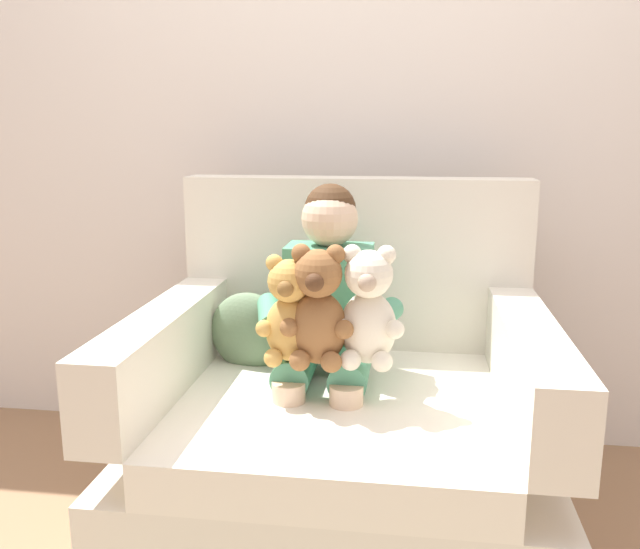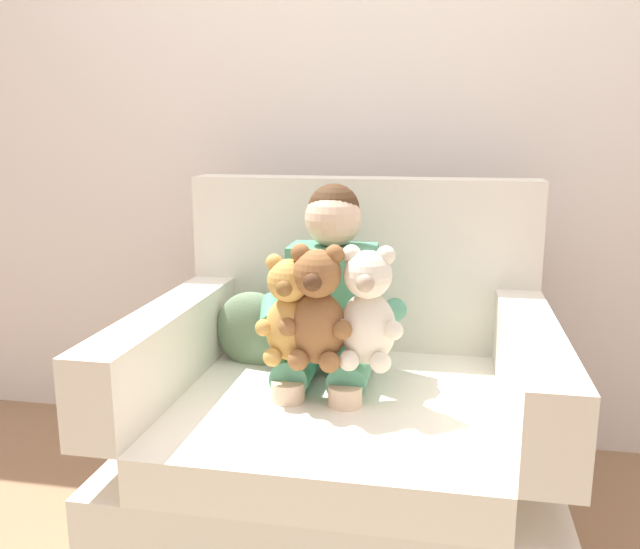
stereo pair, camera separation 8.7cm
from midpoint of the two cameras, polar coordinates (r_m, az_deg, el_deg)
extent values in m
plane|color=#936D4C|center=(2.17, 3.07, -21.25)|extent=(8.00, 8.00, 0.00)
cube|color=silver|center=(2.57, 5.82, 14.54)|extent=(6.00, 0.10, 2.60)
cube|color=silver|center=(2.08, 3.13, -17.31)|extent=(1.16, 1.01, 0.34)
cube|color=white|center=(1.91, 2.92, -12.31)|extent=(0.88, 0.87, 0.12)
cube|color=silver|center=(2.28, 4.78, 1.01)|extent=(1.16, 0.14, 0.58)
cube|color=silver|center=(1.97, -11.95, -6.23)|extent=(0.14, 0.87, 0.23)
cube|color=silver|center=(1.85, 19.00, -7.93)|extent=(0.14, 0.87, 0.23)
cube|color=#4C9370|center=(2.03, 2.32, -2.22)|extent=(0.26, 0.16, 0.34)
sphere|color=beige|center=(1.99, 2.39, 4.80)|extent=(0.17, 0.17, 0.17)
sphere|color=#472D19|center=(1.99, 2.44, 5.56)|extent=(0.16, 0.16, 0.16)
cylinder|color=#4C9370|center=(1.98, -0.60, -7.82)|extent=(0.11, 0.26, 0.11)
cylinder|color=beige|center=(1.92, -1.38, -13.35)|extent=(0.09, 0.09, 0.30)
cylinder|color=#4C9370|center=(1.95, 4.05, -8.11)|extent=(0.11, 0.26, 0.11)
cylinder|color=beige|center=(1.89, 3.49, -13.72)|extent=(0.09, 0.09, 0.30)
cylinder|color=#4C9370|center=(1.96, -2.86, -3.43)|extent=(0.13, 0.27, 0.07)
cylinder|color=#4C9370|center=(1.91, 6.55, -3.90)|extent=(0.13, 0.27, 0.07)
ellipsoid|color=silver|center=(1.81, 5.48, -4.62)|extent=(0.15, 0.13, 0.20)
sphere|color=silver|center=(1.76, 5.54, -0.01)|extent=(0.13, 0.13, 0.13)
sphere|color=tan|center=(1.70, 5.35, -0.74)|extent=(0.05, 0.05, 0.05)
sphere|color=silver|center=(1.76, 4.13, 1.74)|extent=(0.05, 0.05, 0.05)
sphere|color=silver|center=(1.78, 3.03, -4.56)|extent=(0.05, 0.05, 0.05)
sphere|color=silver|center=(1.78, 3.90, -7.37)|extent=(0.06, 0.06, 0.06)
sphere|color=silver|center=(1.75, 7.07, 1.63)|extent=(0.05, 0.05, 0.05)
sphere|color=silver|center=(1.77, 7.72, -4.78)|extent=(0.05, 0.05, 0.05)
sphere|color=silver|center=(1.78, 6.62, -7.51)|extent=(0.06, 0.06, 0.06)
ellipsoid|color=gold|center=(1.83, -1.20, -4.66)|extent=(0.14, 0.12, 0.18)
sphere|color=gold|center=(1.79, -1.30, -0.53)|extent=(0.12, 0.12, 0.12)
sphere|color=brown|center=(1.74, -1.66, -1.20)|extent=(0.04, 0.04, 0.04)
sphere|color=gold|center=(1.79, -2.55, 1.03)|extent=(0.05, 0.05, 0.05)
sphere|color=gold|center=(1.81, -3.48, -4.58)|extent=(0.05, 0.05, 0.05)
sphere|color=gold|center=(1.81, -2.73, -7.10)|extent=(0.05, 0.05, 0.05)
sphere|color=gold|center=(1.77, 0.04, 0.93)|extent=(0.05, 0.05, 0.05)
sphere|color=gold|center=(1.78, 0.64, -4.82)|extent=(0.05, 0.05, 0.05)
sphere|color=gold|center=(1.80, -0.34, -7.26)|extent=(0.05, 0.05, 0.05)
ellipsoid|color=brown|center=(1.80, 1.20, -4.59)|extent=(0.15, 0.13, 0.20)
sphere|color=brown|center=(1.75, 1.15, 0.07)|extent=(0.13, 0.13, 0.13)
sphere|color=#4C2D19|center=(1.70, 0.82, -0.67)|extent=(0.05, 0.05, 0.05)
sphere|color=brown|center=(1.76, -0.27, 1.84)|extent=(0.05, 0.05, 0.05)
sphere|color=brown|center=(1.78, -1.34, -4.51)|extent=(0.05, 0.05, 0.05)
sphere|color=brown|center=(1.78, -0.48, -7.36)|extent=(0.06, 0.06, 0.06)
sphere|color=brown|center=(1.74, 2.68, 1.73)|extent=(0.05, 0.05, 0.05)
sphere|color=brown|center=(1.75, 3.35, -4.77)|extent=(0.05, 0.05, 0.05)
sphere|color=brown|center=(1.77, 2.23, -7.53)|extent=(0.06, 0.06, 0.06)
ellipsoid|color=slate|center=(2.16, -4.55, -4.87)|extent=(0.27, 0.15, 0.26)
camera|label=1|loc=(0.04, -88.62, 0.30)|focal=37.37mm
camera|label=2|loc=(0.04, 91.38, -0.30)|focal=37.37mm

